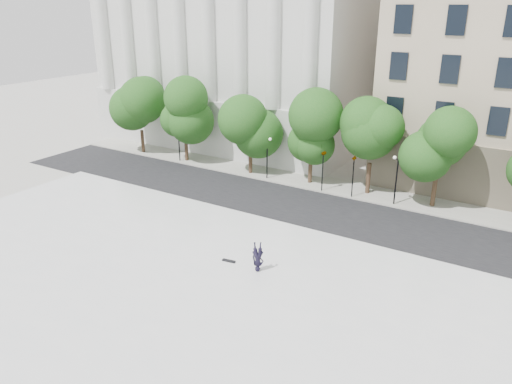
# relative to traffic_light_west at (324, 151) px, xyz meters

# --- Properties ---
(ground) EXTENTS (160.00, 160.00, 0.00)m
(ground) POSITION_rel_traffic_light_west_xyz_m (0.64, -22.30, -3.69)
(ground) COLOR #B1AEA7
(ground) RESTS_ON ground
(plaza) EXTENTS (44.00, 22.00, 0.45)m
(plaza) POSITION_rel_traffic_light_west_xyz_m (0.64, -19.30, -3.46)
(plaza) COLOR silver
(plaza) RESTS_ON ground
(street) EXTENTS (60.00, 8.00, 0.02)m
(street) POSITION_rel_traffic_light_west_xyz_m (0.64, -4.30, -3.68)
(street) COLOR black
(street) RESTS_ON ground
(far_sidewalk) EXTENTS (60.00, 4.00, 0.12)m
(far_sidewalk) POSITION_rel_traffic_light_west_xyz_m (0.64, 1.70, -3.63)
(far_sidewalk) COLOR #B3B1A5
(far_sidewalk) RESTS_ON ground
(building_west) EXTENTS (31.50, 27.65, 25.60)m
(building_west) POSITION_rel_traffic_light_west_xyz_m (-16.36, 16.27, 9.20)
(building_west) COLOR silver
(building_west) RESTS_ON ground
(traffic_light_west) EXTENTS (0.71, 1.76, 4.19)m
(traffic_light_west) POSITION_rel_traffic_light_west_xyz_m (0.00, 0.00, 0.00)
(traffic_light_west) COLOR black
(traffic_light_west) RESTS_ON ground
(traffic_light_east) EXTENTS (0.71, 1.74, 4.19)m
(traffic_light_east) POSITION_rel_traffic_light_west_xyz_m (2.78, 0.00, -0.01)
(traffic_light_east) COLOR black
(traffic_light_east) RESTS_ON ground
(person_lying) EXTENTS (1.49, 1.99, 0.51)m
(person_lying) POSITION_rel_traffic_light_west_xyz_m (2.90, -15.33, -2.98)
(person_lying) COLOR black
(person_lying) RESTS_ON plaza
(skateboard) EXTENTS (0.89, 0.34, 0.09)m
(skateboard) POSITION_rel_traffic_light_west_xyz_m (0.75, -15.31, -3.19)
(skateboard) COLOR black
(skateboard) RESTS_ON plaza
(street_trees) EXTENTS (46.44, 5.36, 7.87)m
(street_trees) POSITION_rel_traffic_light_west_xyz_m (-0.97, 1.23, 1.35)
(street_trees) COLOR #382619
(street_trees) RESTS_ON ground
(lamp_posts) EXTENTS (35.80, 0.28, 4.26)m
(lamp_posts) POSITION_rel_traffic_light_west_xyz_m (0.72, 0.30, -0.79)
(lamp_posts) COLOR black
(lamp_posts) RESTS_ON ground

